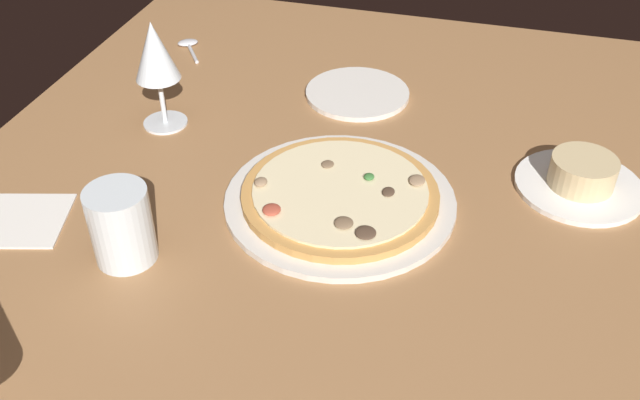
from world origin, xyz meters
TOP-DOWN VIEW (x-y plane):
  - dining_table at (0.00, 0.00)cm, footprint 150.00×110.00cm
  - pizza_main at (-7.50, 3.77)cm, footprint 32.82×32.82cm
  - ramekin_on_saucer at (-20.55, 36.42)cm, footprint 18.46×18.46cm
  - wine_glass_near at (-20.49, -29.50)cm, footprint 7.26×7.26cm
  - water_glass at (10.76, -19.97)cm, footprint 7.94×7.94cm
  - side_plate at (-38.32, -1.07)cm, footprint 18.22×18.22cm
  - spoon at (-47.89, -37.50)cm, footprint 9.56×7.76cm

SIDE VIEW (x-z plane):
  - dining_table at x=0.00cm, z-range 0.00..4.00cm
  - side_plate at x=-38.32cm, z-range 4.00..4.90cm
  - spoon at x=-47.89cm, z-range 3.96..4.96cm
  - pizza_main at x=-7.50cm, z-range 3.49..6.88cm
  - ramekin_on_saucer at x=-20.55cm, z-range 3.34..8.44cm
  - water_glass at x=10.76cm, z-range 3.36..13.81cm
  - wine_glass_near at x=-20.49cm, z-range 7.53..25.48cm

